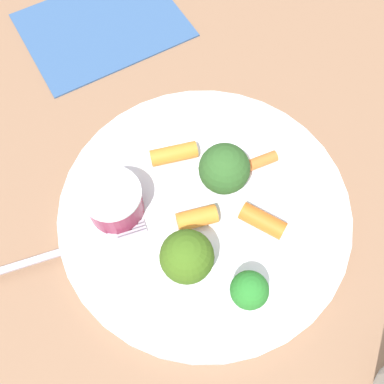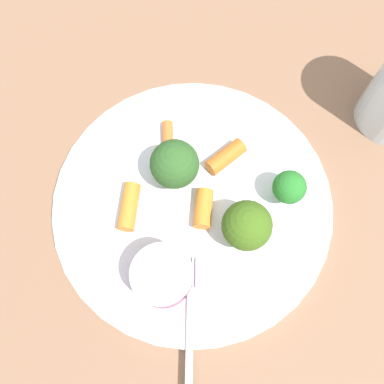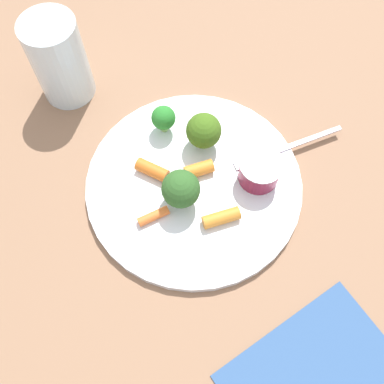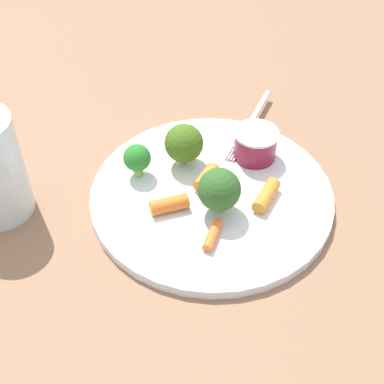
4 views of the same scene
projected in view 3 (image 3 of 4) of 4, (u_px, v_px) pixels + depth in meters
The scene contains 12 objects.
ground_plane at pixel (194, 186), 0.59m from camera, with size 2.40×2.40×0.00m, color #8D664B.
plate at pixel (194, 184), 0.58m from camera, with size 0.28×0.28×0.01m, color white.
sauce_cup at pixel (260, 171), 0.56m from camera, with size 0.05×0.05×0.04m.
broccoli_floret_0 at pixel (181, 189), 0.53m from camera, with size 0.05×0.05×0.06m.
broccoli_floret_1 at pixel (204, 131), 0.57m from camera, with size 0.05×0.05×0.05m.
broccoli_floret_2 at pixel (163, 118), 0.59m from camera, with size 0.03×0.03×0.04m.
carrot_stick_0 at pixel (152, 170), 0.57m from camera, with size 0.02×0.02×0.04m, color orange.
carrot_stick_1 at pixel (199, 169), 0.57m from camera, with size 0.02×0.02×0.04m, color orange.
carrot_stick_2 at pixel (225, 216), 0.55m from camera, with size 0.02×0.02×0.05m, color orange.
carrot_stick_3 at pixel (153, 216), 0.55m from camera, with size 0.01×0.01×0.04m, color orange.
fork at pixel (287, 148), 0.60m from camera, with size 0.16×0.04×0.00m.
drinking_glass at pixel (59, 60), 0.60m from camera, with size 0.07×0.07×0.13m, color silver.
Camera 3 is at (-0.14, -0.22, 0.53)m, focal length 41.29 mm.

